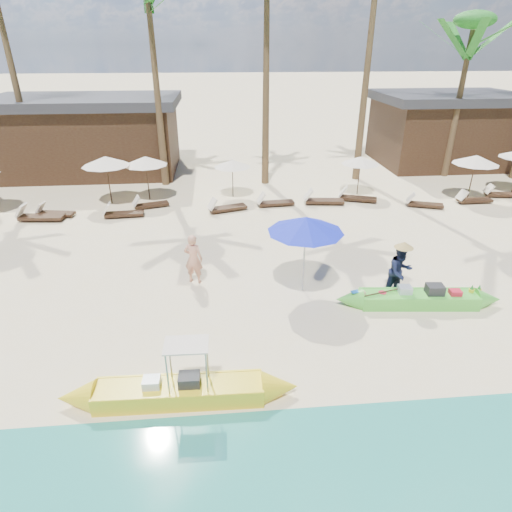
{
  "coord_description": "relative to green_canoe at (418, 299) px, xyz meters",
  "views": [
    {
      "loc": [
        -0.51,
        -9.07,
        6.93
      ],
      "look_at": [
        0.52,
        2.0,
        1.43
      ],
      "focal_mm": 30.0,
      "sensor_mm": 36.0,
      "label": 1
    }
  ],
  "objects": [
    {
      "name": "ground",
      "position": [
        -5.25,
        -1.15,
        -0.23
      ],
      "size": [
        240.0,
        240.0,
        0.0
      ],
      "primitive_type": "plane",
      "color": "beige",
      "rests_on": "ground"
    },
    {
      "name": "green_canoe",
      "position": [
        0.0,
        0.0,
        0.0
      ],
      "size": [
        5.42,
        1.02,
        0.69
      ],
      "rotation": [
        0.0,
        0.0,
        -0.09
      ],
      "color": "green",
      "rests_on": "ground"
    },
    {
      "name": "yellow_canoe",
      "position": [
        -6.75,
        -3.15,
        0.01
      ],
      "size": [
        5.75,
        0.82,
        1.49
      ],
      "rotation": [
        0.0,
        0.0,
        -0.02
      ],
      "color": "yellow",
      "rests_on": "ground"
    },
    {
      "name": "tourist",
      "position": [
        -6.61,
        2.03,
        0.6
      ],
      "size": [
        0.7,
        0.56,
        1.66
      ],
      "primitive_type": "imported",
      "rotation": [
        0.0,
        0.0,
        2.84
      ],
      "color": "tan",
      "rests_on": "ground"
    },
    {
      "name": "vendor_green",
      "position": [
        -0.45,
        0.54,
        0.63
      ],
      "size": [
        0.98,
        0.86,
        1.72
      ],
      "primitive_type": "imported",
      "rotation": [
        0.0,
        0.0,
        0.28
      ],
      "color": "#131934",
      "rests_on": "ground"
    },
    {
      "name": "blue_umbrella",
      "position": [
        -3.23,
        1.2,
        1.98
      ],
      "size": [
        2.28,
        2.28,
        2.45
      ],
      "color": "#99999E",
      "rests_on": "ground"
    },
    {
      "name": "lounger_3_right",
      "position": [
        -13.12,
        8.58,
        -0.04
      ],
      "size": [
        1.71,
        0.79,
        0.56
      ],
      "rotation": [
        0.0,
        0.0,
        -0.18
      ],
      "color": "#342515",
      "rests_on": "ground"
    },
    {
      "name": "resort_parasol_4",
      "position": [
        -10.91,
        10.13,
        1.84
      ],
      "size": [
        2.23,
        2.23,
        2.29
      ],
      "color": "#342515",
      "rests_on": "ground"
    },
    {
      "name": "lounger_4_left",
      "position": [
        -13.62,
        8.09,
        -0.01
      ],
      "size": [
        2.02,
        0.79,
        0.67
      ],
      "rotation": [
        0.0,
        0.0,
        -0.09
      ],
      "color": "#342515",
      "rests_on": "ground"
    },
    {
      "name": "lounger_4_right",
      "position": [
        -10.09,
        8.2,
        -0.03
      ],
      "size": [
        1.8,
        0.66,
        0.6
      ],
      "rotation": [
        0.0,
        0.0,
        0.07
      ],
      "color": "#342515",
      "rests_on": "ground"
    },
    {
      "name": "resort_parasol_5",
      "position": [
        -9.15,
        10.57,
        1.71
      ],
      "size": [
        2.09,
        2.09,
        2.15
      ],
      "color": "#342515",
      "rests_on": "ground"
    },
    {
      "name": "lounger_5_left",
      "position": [
        -9.02,
        9.31,
        -0.04
      ],
      "size": [
        1.73,
        0.97,
        0.56
      ],
      "rotation": [
        0.0,
        0.0,
        0.3
      ],
      "color": "#342515",
      "rests_on": "ground"
    },
    {
      "name": "resort_parasol_6",
      "position": [
        -4.99,
        10.64,
        1.46
      ],
      "size": [
        1.82,
        1.82,
        1.88
      ],
      "color": "#342515",
      "rests_on": "ground"
    },
    {
      "name": "lounger_6_left",
      "position": [
        -5.44,
        8.5,
        -0.03
      ],
      "size": [
        1.89,
        1.07,
        0.61
      ],
      "rotation": [
        0.0,
        0.0,
        0.3
      ],
      "color": "#342515",
      "rests_on": "ground"
    },
    {
      "name": "lounger_6_right",
      "position": [
        -3.12,
        9.03,
        -0.03
      ],
      "size": [
        1.8,
        0.67,
        0.6
      ],
      "rotation": [
        0.0,
        0.0,
        0.07
      ],
      "color": "#342515",
      "rests_on": "ground"
    },
    {
      "name": "resort_parasol_7",
      "position": [
        1.41,
        10.42,
        1.53
      ],
      "size": [
        1.89,
        1.89,
        1.95
      ],
      "color": "#342515",
      "rests_on": "ground"
    },
    {
      "name": "lounger_7_left",
      "position": [
        -0.77,
        9.08,
        -0.01
      ],
      "size": [
        1.98,
        0.81,
        0.65
      ],
      "rotation": [
        0.0,
        0.0,
        -0.12
      ],
      "color": "#342515",
      "rests_on": "ground"
    },
    {
      "name": "lounger_7_right",
      "position": [
        1.0,
        9.37,
        -0.02
      ],
      "size": [
        1.92,
        1.15,
        0.62
      ],
      "rotation": [
        0.0,
        0.0,
        -0.34
      ],
      "color": "#342515",
      "rests_on": "ground"
    },
    {
      "name": "resort_parasol_8",
      "position": [
        6.63,
        9.09,
        1.76
      ],
      "size": [
        2.15,
        2.15,
        2.21
      ],
      "color": "#342515",
      "rests_on": "ground"
    },
    {
      "name": "lounger_8_left",
      "position": [
        3.91,
        8.23,
        -0.04
      ],
      "size": [
        1.75,
        1.05,
        0.57
      ],
      "rotation": [
        0.0,
        0.0,
        -0.35
      ],
      "color": "#342515",
      "rests_on": "ground"
    },
    {
      "name": "lounger_9_left",
      "position": [
        6.57,
        8.55,
        -0.04
      ],
      "size": [
        1.72,
        0.55,
        0.58
      ],
      "rotation": [
        0.0,
        0.0,
        0.01
      ],
      "color": "#342515",
      "rests_on": "ground"
    },
    {
      "name": "lounger_9_right",
      "position": [
        8.43,
        9.3,
        -0.04
      ],
      "size": [
        1.74,
        0.79,
        0.57
      ],
      "rotation": [
        0.0,
        0.0,
        -0.17
      ],
      "color": "#342515",
      "rests_on": "ground"
    },
    {
      "name": "palm_3",
      "position": [
        -8.6,
        13.13,
        8.35
      ],
      "size": [
        2.08,
        2.08,
        10.52
      ],
      "color": "brown",
      "rests_on": "ground"
    },
    {
      "name": "palm_6",
      "position": [
        7.59,
        13.37,
        6.82
      ],
      "size": [
        2.08,
        2.08,
        8.51
      ],
      "color": "brown",
      "rests_on": "ground"
    },
    {
      "name": "pavilion_west",
      "position": [
        -13.25,
        16.35,
        1.96
      ],
      "size": [
        10.8,
        6.6,
        4.3
      ],
      "color": "#342515",
      "rests_on": "ground"
    },
    {
      "name": "pavilion_east",
      "position": [
        8.75,
        16.35,
        1.96
      ],
      "size": [
        8.8,
        6.6,
        4.3
      ],
      "color": "#342515",
      "rests_on": "ground"
    }
  ]
}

